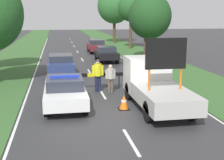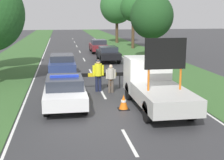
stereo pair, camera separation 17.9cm
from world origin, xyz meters
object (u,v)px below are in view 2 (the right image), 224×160
Objects in this scene: traffic_cone_near_police at (124,102)px; utility_pole at (147,16)px; roadside_tree_mid_right at (152,16)px; roadside_tree_far_left at (117,6)px; traffic_cone_near_truck at (139,79)px; queued_car_wagon_maroon at (98,46)px; police_car at (65,91)px; roadside_tree_near_left at (133,8)px; road_barrier at (97,76)px; work_truck at (154,84)px; queued_car_hatch_blue at (62,65)px; pedestrian_civilian at (111,76)px; police_officer at (98,73)px; traffic_cone_centre_front at (110,82)px; queued_car_sedan_black at (108,53)px.

traffic_cone_near_police is 0.09× the size of utility_pole.
roadside_tree_mid_right is 0.76× the size of roadside_tree_far_left.
traffic_cone_near_truck is 17.15m from queued_car_wagon_maroon.
roadside_tree_near_left is at bearing 66.59° from police_car.
queued_car_wagon_maroon is at bearing 81.75° from road_barrier.
work_truck reaches higher than queued_car_hatch_blue.
roadside_tree_far_left reaches higher than police_car.
queued_car_wagon_maroon is (1.62, 19.04, -0.16)m from pedestrian_civilian.
traffic_cone_near_police is at bearing -24.09° from police_car.
police_car is 17.19m from roadside_tree_mid_right.
police_officer is 31.61m from roadside_tree_far_left.
traffic_cone_centre_front is at bearing 50.88° from police_car.
roadside_tree_near_left reaches higher than road_barrier.
police_car is 3.38m from pedestrian_civilian.
work_truck is (4.15, -0.73, 0.32)m from police_car.
pedestrian_civilian is 0.36× the size of queued_car_hatch_blue.
traffic_cone_near_police is 0.08× the size of roadside_tree_far_left.
queued_car_hatch_blue is at bearing 117.25° from pedestrian_civilian.
queued_car_sedan_black is at bearing 84.08° from traffic_cone_near_police.
queued_car_wagon_maroon is at bearing -144.59° from roadside_tree_near_left.
traffic_cone_near_police is (-1.52, -0.27, -0.72)m from work_truck.
queued_car_hatch_blue is (-4.21, 8.06, -0.23)m from work_truck.
police_car is 7.33m from queued_car_hatch_blue.
queued_car_hatch_blue is at bearing 145.75° from traffic_cone_near_truck.
roadside_tree_far_left is at bearing -115.80° from police_officer.
roadside_tree_mid_right is (4.29, -6.67, 3.36)m from queued_car_wagon_maroon.
queued_car_sedan_black is 0.69× the size of roadside_tree_mid_right.
traffic_cone_near_police is 0.11× the size of roadside_tree_mid_right.
queued_car_sedan_black reaches higher than traffic_cone_near_police.
traffic_cone_near_truck is 0.07× the size of utility_pole.
road_barrier is 0.52× the size of roadside_tree_mid_right.
roadside_tree_near_left is (7.13, 22.10, 4.01)m from police_officer.
roadside_tree_mid_right is at bearing 69.46° from traffic_cone_near_police.
utility_pole reaches higher than queued_car_hatch_blue.
utility_pole is (6.07, 11.74, 3.09)m from police_officer.
road_barrier reaches higher than traffic_cone_centre_front.
pedestrian_civilian is at bearing -61.22° from work_truck.
work_truck reaches higher than pedestrian_civilian.
traffic_cone_near_truck is 0.09× the size of roadside_tree_mid_right.
queued_car_hatch_blue is (-2.62, 5.12, -0.10)m from pedestrian_civilian.
pedestrian_civilian is at bearing 135.05° from police_officer.
roadside_tree_far_left reaches higher than queued_car_hatch_blue.
roadside_tree_near_left reaches higher than roadside_tree_mid_right.
roadside_tree_mid_right is (5.68, 10.72, 3.88)m from traffic_cone_centre_front.
roadside_tree_mid_right is (6.55, 11.46, 3.32)m from road_barrier.
roadside_tree_mid_right is at bearing 122.76° from queued_car_wagon_maroon.
traffic_cone_centre_front is at bearing -116.35° from utility_pole.
utility_pole is at bearing -138.92° from queued_car_hatch_blue.
pedestrian_civilian is (2.56, 2.21, 0.18)m from police_car.
traffic_cone_near_truck is 0.09× the size of roadside_tree_near_left.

